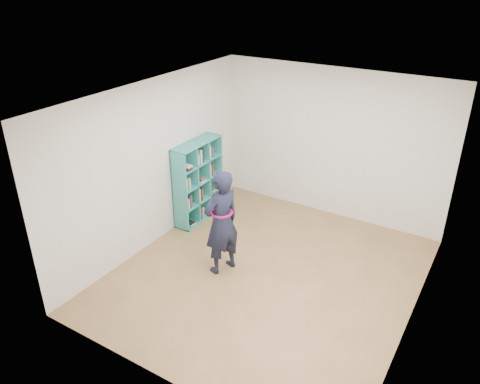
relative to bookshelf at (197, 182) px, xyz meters
The scene contains 9 objects.
floor 2.17m from the bookshelf, 25.23° to the right, with size 4.50×4.50×0.00m, color olive.
ceiling 2.81m from the bookshelf, 25.23° to the right, with size 4.50×4.50×0.00m, color white.
wall_left 1.08m from the bookshelf, 99.05° to the right, with size 0.02×4.50×2.60m, color white.
wall_right 4.01m from the bookshelf, 12.79° to the right, with size 0.02×4.50×2.60m, color white.
wall_back 2.39m from the bookshelf, 36.44° to the left, with size 4.00×0.02×2.60m, color white.
wall_front 3.69m from the bookshelf, 59.25° to the right, with size 4.00×0.02×2.60m, color white.
bookshelf is the anchor object (origin of this frame).
person 1.65m from the bookshelf, 41.63° to the right, with size 0.55×0.67×1.58m.
smartphone 1.50m from the bookshelf, 40.50° to the right, with size 0.02×0.11×0.13m.
Camera 1 is at (2.56, -4.95, 4.09)m, focal length 35.00 mm.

